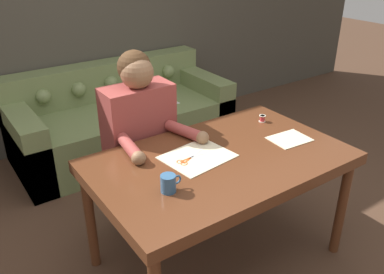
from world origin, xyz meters
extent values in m
plane|color=#4C3323|center=(0.00, 0.00, 0.00)|extent=(16.00, 16.00, 0.00)
cube|color=#474238|center=(0.00, 2.20, 1.30)|extent=(8.00, 0.06, 2.60)
cube|color=#562D19|center=(0.09, 0.04, 0.70)|extent=(1.45, 0.90, 0.07)
cylinder|color=#562D19|center=(0.76, -0.35, 0.33)|extent=(0.06, 0.06, 0.66)
cylinder|color=#562D19|center=(-0.57, 0.43, 0.33)|extent=(0.06, 0.06, 0.66)
cylinder|color=#562D19|center=(0.76, 0.43, 0.33)|extent=(0.06, 0.06, 0.66)
cube|color=olive|center=(0.27, 1.70, 0.22)|extent=(1.98, 0.89, 0.44)
cube|color=olive|center=(0.27, 2.04, 0.61)|extent=(1.98, 0.22, 0.34)
cube|color=olive|center=(-0.62, 1.70, 0.30)|extent=(0.20, 0.89, 0.60)
cube|color=olive|center=(1.16, 1.70, 0.30)|extent=(0.20, 0.89, 0.60)
sphere|color=olive|center=(-0.36, 1.91, 0.61)|extent=(0.13, 0.13, 0.13)
sphere|color=olive|center=(-0.05, 1.91, 0.61)|extent=(0.13, 0.13, 0.13)
sphere|color=olive|center=(0.27, 1.91, 0.61)|extent=(0.13, 0.13, 0.13)
sphere|color=olive|center=(0.58, 1.91, 0.61)|extent=(0.13, 0.13, 0.13)
sphere|color=olive|center=(0.90, 1.91, 0.61)|extent=(0.13, 0.13, 0.13)
cube|color=white|center=(0.63, 1.59, 0.44)|extent=(0.24, 0.24, 0.00)
cylinder|color=#33281E|center=(-0.12, 0.62, 0.23)|extent=(0.28, 0.28, 0.45)
cube|color=#993D38|center=(-0.12, 0.62, 0.74)|extent=(0.44, 0.22, 0.57)
sphere|color=#896042|center=(-0.12, 0.60, 1.12)|extent=(0.20, 0.20, 0.20)
sphere|color=#472D19|center=(-0.12, 0.63, 1.14)|extent=(0.21, 0.21, 0.21)
cylinder|color=#993D38|center=(-0.30, 0.37, 0.77)|extent=(0.11, 0.29, 0.07)
sphere|color=#896042|center=(-0.32, 0.23, 0.77)|extent=(0.08, 0.08, 0.08)
cylinder|color=#993D38|center=(0.07, 0.37, 0.77)|extent=(0.14, 0.29, 0.07)
sphere|color=#896042|center=(0.11, 0.24, 0.77)|extent=(0.08, 0.08, 0.08)
cube|color=beige|center=(-0.02, 0.11, 0.73)|extent=(0.41, 0.34, 0.00)
cube|color=beige|center=(0.58, -0.03, 0.73)|extent=(0.25, 0.20, 0.00)
cube|color=silver|center=(0.00, 0.15, 0.73)|extent=(0.11, 0.06, 0.00)
cube|color=#D1511E|center=(-0.09, 0.11, 0.73)|extent=(0.08, 0.04, 0.00)
torus|color=#D1511E|center=(-0.12, 0.09, 0.73)|extent=(0.04, 0.04, 0.01)
cube|color=silver|center=(0.01, 0.13, 0.73)|extent=(0.12, 0.02, 0.00)
cube|color=#D1511E|center=(-0.09, 0.12, 0.73)|extent=(0.08, 0.02, 0.00)
torus|color=#D1511E|center=(-0.13, 0.12, 0.73)|extent=(0.04, 0.04, 0.01)
cylinder|color=silver|center=(-0.05, 0.12, 0.73)|extent=(0.01, 0.01, 0.01)
cylinder|color=#335B84|center=(-0.33, -0.09, 0.78)|extent=(0.08, 0.08, 0.09)
torus|color=#335B84|center=(-0.28, -0.09, 0.78)|extent=(0.05, 0.01, 0.05)
cylinder|color=red|center=(0.62, 0.26, 0.75)|extent=(0.03, 0.03, 0.04)
cylinder|color=beige|center=(0.62, 0.26, 0.78)|extent=(0.04, 0.04, 0.00)
cylinder|color=beige|center=(0.62, 0.26, 0.73)|extent=(0.04, 0.04, 0.00)
camera|label=1|loc=(-1.18, -1.51, 1.85)|focal=38.00mm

